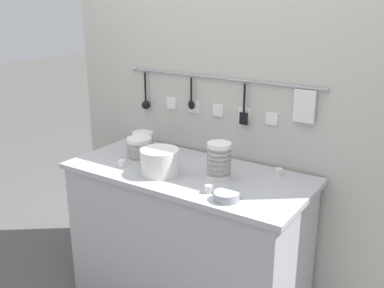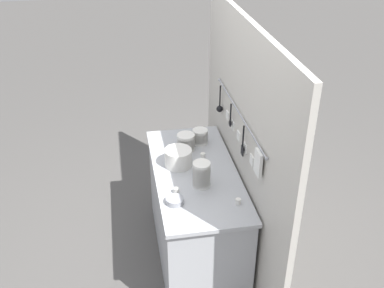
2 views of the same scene
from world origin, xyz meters
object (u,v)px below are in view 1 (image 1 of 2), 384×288
at_px(bowl_stack_nested_right, 139,149).
at_px(cup_front_right, 209,189).
at_px(plate_stack, 160,162).
at_px(steel_mixing_bowl, 226,196).
at_px(bowl_stack_wide_centre, 143,142).
at_px(cup_mid_row, 171,157).
at_px(cup_centre, 122,163).
at_px(cup_beside_plates, 279,172).
at_px(bowl_stack_short_front, 219,160).

bearing_deg(bowl_stack_nested_right, cup_front_right, -16.05).
bearing_deg(plate_stack, steel_mixing_bowl, -11.42).
distance_m(bowl_stack_wide_centre, cup_front_right, 0.73).
xyz_separation_m(plate_stack, cup_mid_row, (-0.08, 0.21, -0.05)).
bearing_deg(bowl_stack_wide_centre, cup_centre, -76.68).
xyz_separation_m(cup_centre, cup_mid_row, (0.17, 0.25, 0.00)).
xyz_separation_m(bowl_stack_nested_right, cup_mid_row, (0.15, 0.11, -0.05)).
relative_size(bowl_stack_nested_right, cup_centre, 3.70).
relative_size(plate_stack, cup_centre, 5.38).
distance_m(cup_beside_plates, cup_front_right, 0.45).
distance_m(cup_beside_plates, cup_mid_row, 0.64).
bearing_deg(cup_front_right, cup_mid_row, 146.97).
relative_size(bowl_stack_short_front, plate_stack, 0.92).
bearing_deg(cup_beside_plates, cup_centre, -155.11).
relative_size(bowl_stack_nested_right, cup_beside_plates, 3.70).
bearing_deg(cup_mid_row, cup_beside_plates, 11.10).
distance_m(bowl_stack_nested_right, cup_centre, 0.14).
bearing_deg(cup_centre, bowl_stack_nested_right, 80.81).
bearing_deg(bowl_stack_nested_right, steel_mixing_bowl, -15.49).
relative_size(bowl_stack_wide_centre, steel_mixing_bowl, 1.03).
height_order(bowl_stack_wide_centre, cup_mid_row, bowl_stack_wide_centre).
distance_m(bowl_stack_short_front, cup_beside_plates, 0.34).
relative_size(steel_mixing_bowl, cup_beside_plates, 3.18).
relative_size(bowl_stack_short_front, bowl_stack_wide_centre, 1.52).
height_order(plate_stack, cup_mid_row, plate_stack).
bearing_deg(bowl_stack_nested_right, cup_mid_row, 37.73).
distance_m(bowl_stack_wide_centre, steel_mixing_bowl, 0.84).
height_order(bowl_stack_short_front, cup_front_right, bowl_stack_short_front).
bearing_deg(cup_mid_row, plate_stack, -69.91).
relative_size(bowl_stack_wide_centre, cup_mid_row, 3.27).
distance_m(bowl_stack_wide_centre, plate_stack, 0.39).
xyz_separation_m(plate_stack, cup_centre, (-0.25, -0.04, -0.05)).
bearing_deg(bowl_stack_short_front, cup_front_right, -74.00).
distance_m(steel_mixing_bowl, cup_beside_plates, 0.44).
height_order(bowl_stack_short_front, cup_beside_plates, bowl_stack_short_front).
xyz_separation_m(bowl_stack_short_front, plate_stack, (-0.30, -0.13, -0.03)).
height_order(cup_beside_plates, cup_mid_row, same).
bearing_deg(cup_front_right, cup_centre, 176.83).
bearing_deg(bowl_stack_wide_centre, plate_stack, -36.92).
bearing_deg(plate_stack, bowl_stack_wide_centre, 143.08).
relative_size(bowl_stack_short_front, cup_front_right, 4.98).
distance_m(bowl_stack_wide_centre, cup_centre, 0.28).
height_order(cup_beside_plates, cup_centre, same).
distance_m(bowl_stack_nested_right, bowl_stack_wide_centre, 0.16).
bearing_deg(cup_mid_row, steel_mixing_bowl, -29.28).
distance_m(bowl_stack_nested_right, bowl_stack_short_front, 0.52).
distance_m(bowl_stack_nested_right, steel_mixing_bowl, 0.72).
bearing_deg(bowl_stack_nested_right, cup_beside_plates, 16.99).
xyz_separation_m(bowl_stack_wide_centre, cup_front_right, (0.66, -0.30, -0.04)).
bearing_deg(cup_centre, cup_beside_plates, 24.89).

